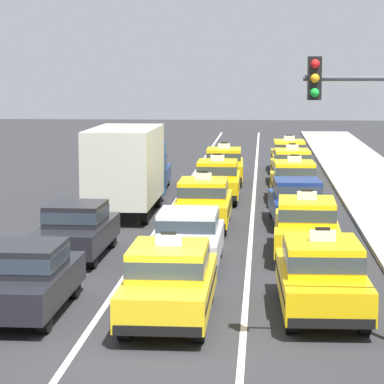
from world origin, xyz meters
The scene contains 18 objects.
ground_plane centered at (0.00, 0.00, 0.00)m, with size 160.00×160.00×0.00m, color #2B2B2D.
lane_stripe_left_center centered at (-1.60, 20.00, 0.00)m, with size 0.14×80.00×0.01m, color silver.
lane_stripe_center_right centered at (1.60, 20.00, 0.00)m, with size 0.14×80.00×0.01m, color silver.
sedan_left_nearest centered at (-3.19, 1.87, 0.85)m, with size 1.76×4.30×1.58m.
sedan_left_second centered at (-3.35, 7.91, 0.85)m, with size 1.81×4.32×1.58m.
box_truck_left_third centered at (-3.07, 15.85, 1.78)m, with size 2.30×6.96×3.27m.
sedan_left_fourth centered at (-3.14, 22.57, 0.85)m, with size 1.95×4.38×1.58m.
taxi_center_nearest centered at (-0.01, 1.59, 0.88)m, with size 1.82×4.56×1.96m.
sedan_center_second centered at (-0.04, 6.81, 0.85)m, with size 1.78×4.31×1.58m.
taxi_center_third centered at (-0.05, 13.04, 0.88)m, with size 1.82×4.56×1.96m.
taxi_center_fourth centered at (0.11, 19.45, 0.88)m, with size 1.85×4.57×1.96m.
taxi_center_fifth centered at (0.12, 25.27, 0.88)m, with size 1.93×4.60×1.96m.
taxi_right_nearest centered at (3.27, 2.37, 0.88)m, with size 1.94×4.61×1.96m.
taxi_right_second centered at (3.24, 8.61, 0.88)m, with size 1.92×4.60×1.96m.
sedan_right_third centered at (3.16, 13.99, 0.85)m, with size 1.98×4.39×1.58m.
taxi_right_fourth centered at (3.24, 19.30, 0.88)m, with size 1.92×4.60×1.96m.
taxi_right_fifth centered at (3.33, 24.94, 0.88)m, with size 1.96×4.62×1.96m.
taxi_right_sixth centered at (3.35, 30.52, 0.88)m, with size 1.89×4.59×1.96m.
Camera 1 is at (1.96, -16.88, 5.34)m, focal length 83.21 mm.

